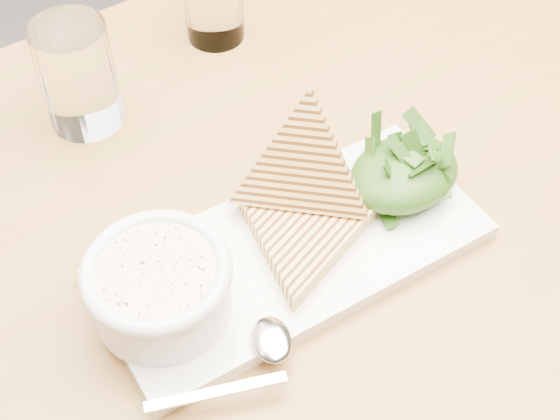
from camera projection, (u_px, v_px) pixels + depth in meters
floor at (289, 379)px, 1.48m from camera, size 6.00×6.00×0.00m
table_top at (229, 261)px, 0.75m from camera, size 1.22×0.82×0.04m
table_leg_br at (389, 113)px, 1.44m from camera, size 0.06×0.06×0.72m
platter at (292, 252)px, 0.72m from camera, size 0.37×0.19×0.02m
soup_bowl at (161, 292)px, 0.66m from camera, size 0.12×0.12×0.05m
soup at (156, 272)px, 0.64m from camera, size 0.10×0.10×0.01m
bowl_rim at (156, 270)px, 0.63m from camera, size 0.13×0.13×0.01m
sandwich_flat at (302, 238)px, 0.71m from camera, size 0.19×0.19×0.02m
sandwich_lean at (302, 169)px, 0.71m from camera, size 0.21×0.21×0.17m
salad_base at (404, 174)px, 0.75m from camera, size 0.11×0.09×0.04m
arugula_pile at (404, 170)px, 0.74m from camera, size 0.11×0.10×0.05m
spoon_bowl at (272, 339)px, 0.65m from camera, size 0.05×0.06×0.01m
spoon_handle at (216, 392)px, 0.62m from camera, size 0.11×0.05×0.00m
glass_near at (78, 76)px, 0.80m from camera, size 0.08×0.08×0.12m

